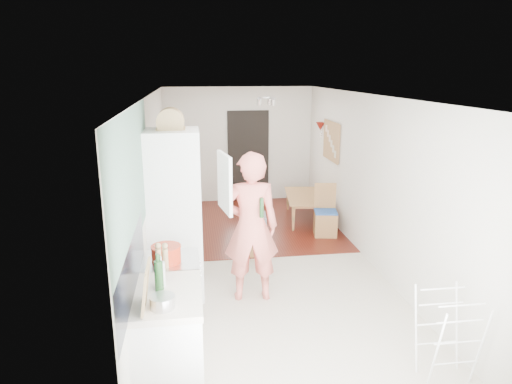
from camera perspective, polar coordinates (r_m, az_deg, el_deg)
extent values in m
cube|color=#BBAD9E|center=(7.01, 1.05, -8.90)|extent=(3.20, 7.00, 0.01)
cube|color=#551B0E|center=(8.71, -0.90, -3.97)|extent=(3.20, 3.30, 0.01)
cube|color=slate|center=(4.47, -15.08, 1.67)|extent=(0.02, 3.00, 1.30)
cube|color=black|center=(4.17, -15.21, -9.49)|extent=(0.02, 1.90, 0.50)
cube|color=black|center=(10.05, -0.98, 4.47)|extent=(0.90, 0.04, 2.00)
cube|color=white|center=(4.48, -10.75, -17.82)|extent=(0.60, 0.90, 0.86)
cube|color=beige|center=(4.25, -11.06, -12.60)|extent=(0.62, 0.92, 0.06)
cube|color=white|center=(5.13, -10.43, -13.19)|extent=(0.60, 0.60, 0.88)
cube|color=#BBBBBE|center=(4.93, -10.68, -8.47)|extent=(0.60, 0.60, 0.04)
cube|color=white|center=(5.82, -10.10, -2.89)|extent=(0.66, 0.66, 2.15)
cube|color=white|center=(5.41, -3.95, 1.17)|extent=(0.14, 0.56, 0.70)
cube|color=white|center=(5.69, -7.19, 1.78)|extent=(0.02, 0.52, 0.66)
cube|color=tan|center=(8.72, 9.43, 6.31)|extent=(0.03, 0.90, 0.70)
cube|color=#AD6A3B|center=(8.72, 9.34, 6.31)|extent=(0.00, 0.94, 0.74)
cone|color=maroon|center=(9.30, 8.04, 8.14)|extent=(0.18, 0.18, 0.16)
imported|color=#E87265|center=(5.61, -0.65, -2.78)|extent=(0.85, 0.58, 2.25)
imported|color=#AD6A3B|center=(8.94, 6.54, -2.20)|extent=(0.81, 1.27, 0.42)
cube|color=slate|center=(7.15, -0.43, -3.57)|extent=(0.46, 0.46, 0.19)
cylinder|color=red|center=(4.82, -11.16, -7.60)|extent=(0.38, 0.38, 0.18)
cylinder|color=#BBBBBE|center=(3.98, -11.61, -13.30)|extent=(0.25, 0.25, 0.11)
cylinder|color=#1C411D|center=(5.46, 0.70, -1.97)|extent=(0.05, 0.05, 0.24)
cylinder|color=#1C411D|center=(4.23, -12.12, -10.23)|extent=(0.09, 0.09, 0.29)
cylinder|color=#1C411D|center=(4.25, -11.92, -10.18)|extent=(0.07, 0.07, 0.27)
cylinder|color=beige|center=(4.31, -11.89, -10.06)|extent=(0.10, 0.10, 0.23)
cylinder|color=tan|center=(4.67, -12.07, -8.17)|extent=(0.06, 0.06, 0.21)
cylinder|color=tan|center=(4.68, -11.25, -8.15)|extent=(0.06, 0.06, 0.21)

